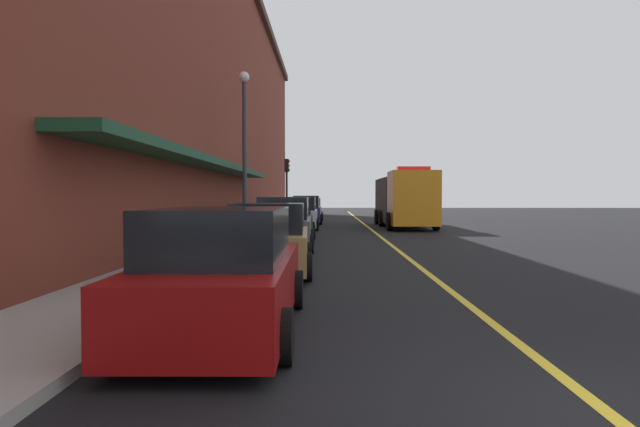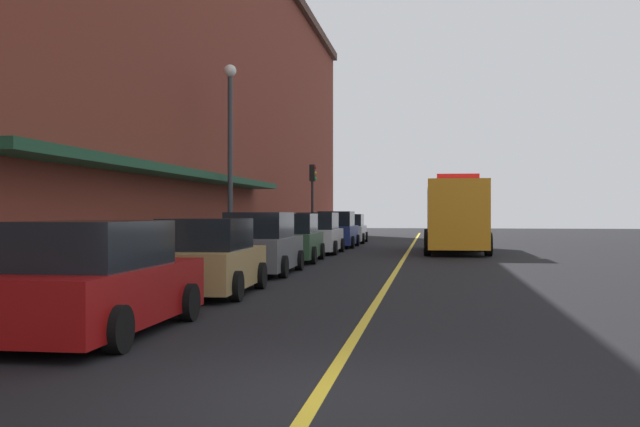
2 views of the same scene
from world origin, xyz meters
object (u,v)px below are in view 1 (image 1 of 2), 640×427
parked_car_0 (224,274)px  parking_meter_1 (243,220)px  parked_car_1 (270,241)px  parked_car_6 (310,210)px  parked_car_5 (307,211)px  traffic_light_near (287,178)px  parking_meter_0 (290,207)px  street_lamp_left (244,136)px  parked_car_3 (294,219)px  parked_car_4 (301,214)px  utility_truck (404,200)px  parked_car_2 (285,225)px

parked_car_0 → parking_meter_1: bearing=7.2°
parked_car_1 → parked_car_6: 28.70m
parked_car_5 → traffic_light_near: bearing=71.9°
parking_meter_0 → parked_car_5: bearing=-71.3°
parking_meter_1 → street_lamp_left: bearing=98.4°
parked_car_1 → parked_car_3: bearing=-1.2°
parked_car_1 → traffic_light_near: 23.50m
parked_car_4 → parked_car_5: bearing=-0.9°
parked_car_1 → parked_car_3: (-0.17, 11.25, 0.04)m
parked_car_4 → parked_car_1: bearing=179.9°
parked_car_3 → utility_truck: (6.20, 7.93, 0.83)m
parked_car_0 → street_lamp_left: (-2.08, 14.78, 3.59)m
parked_car_5 → street_lamp_left: size_ratio=0.64×
utility_truck → parked_car_3: bearing=-38.5°
utility_truck → parking_meter_1: bearing=-28.8°
parked_car_4 → parking_meter_0: 10.43m
parked_car_5 → parked_car_2: bearing=179.6°
parked_car_0 → parked_car_1: (0.01, 5.51, -0.00)m
parked_car_2 → traffic_light_near: traffic_light_near is taller
street_lamp_left → parked_car_3: bearing=45.8°
parked_car_4 → traffic_light_near: 7.03m
utility_truck → parking_meter_0: (-7.52, 7.98, -0.61)m
utility_truck → parking_meter_0: 10.99m
parked_car_0 → traffic_light_near: size_ratio=1.10×
parked_car_0 → parked_car_4: 22.33m
parked_car_5 → utility_truck: (6.07, -3.70, 0.78)m
parked_car_4 → parking_meter_0: size_ratio=3.31×
parked_car_5 → parking_meter_0: 4.52m
parked_car_3 → parked_car_4: (0.07, 5.58, 0.02)m
parked_car_4 → traffic_light_near: bearing=11.2°
parked_car_1 → traffic_light_near: size_ratio=0.98×
street_lamp_left → traffic_light_near: (0.66, 14.06, -1.24)m
traffic_light_near → utility_truck: bearing=-29.1°
parking_meter_1 → parked_car_2: bearing=17.1°
parked_car_3 → parked_car_6: bearing=-2.6°
parked_car_0 → parked_car_2: 11.15m
parked_car_6 → parking_meter_0: 2.14m
parked_car_3 → parked_car_1: bearing=178.8°
parked_car_2 → parking_meter_1: size_ratio=3.46×
parking_meter_1 → traffic_light_near: bearing=89.8°
parked_car_2 → utility_truck: 14.89m
parked_car_5 → parked_car_6: 5.82m
parked_car_2 → parked_car_4: bearing=-1.2°
parking_meter_1 → parking_meter_0: bearing=90.0°
parked_car_2 → parked_car_3: 5.61m
parked_car_6 → utility_truck: size_ratio=0.52×
utility_truck → street_lamp_left: 13.10m
parking_meter_0 → parked_car_0: bearing=-87.4°
parked_car_5 → parking_meter_0: size_ratio=3.33×
parking_meter_1 → street_lamp_left: street_lamp_left is taller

